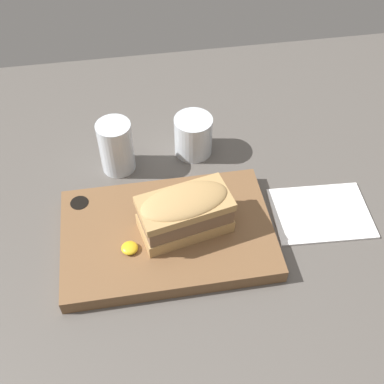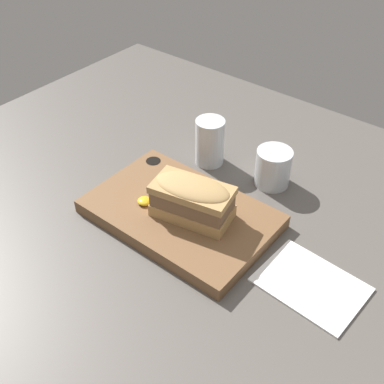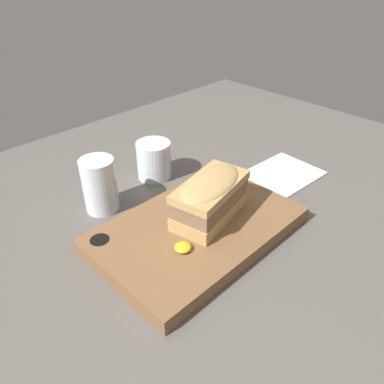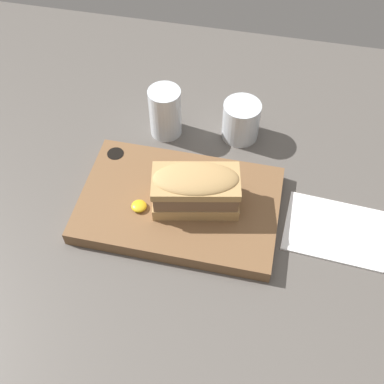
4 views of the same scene
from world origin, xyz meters
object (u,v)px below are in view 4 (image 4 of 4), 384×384
Objects in this scene: water_glass at (165,115)px; wine_glass at (241,122)px; sandwich at (196,188)px; serving_board at (179,204)px; napkin at (334,230)px.

water_glass is 15.37cm from wine_glass.
sandwich is 1.50× the size of water_glass.
wine_glass is at bearing 69.09° from serving_board.
napkin is at bearing 2.86° from sandwich.
serving_board is 20.49cm from water_glass.
water_glass is at bearing 118.35° from sandwich.
serving_board is at bearing -69.32° from water_glass.
water_glass is at bearing 110.68° from serving_board.
sandwich is at bearing -2.82° from serving_board.
serving_board is 28.26cm from napkin.
serving_board is at bearing -177.78° from napkin.
water_glass reaches higher than wine_glass.
wine_glass reaches higher than napkin.
water_glass is (-10.29, 19.08, -2.45)cm from sandwich.
sandwich is 21.81cm from water_glass.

